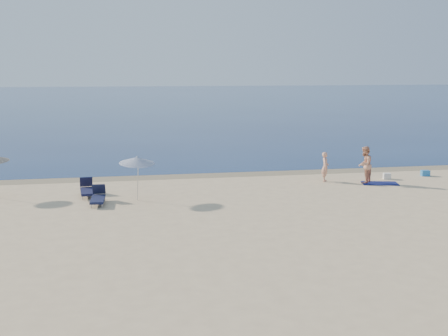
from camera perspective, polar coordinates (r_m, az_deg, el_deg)
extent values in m
cube|color=#0C204C|center=(111.53, -6.24, 6.99)|extent=(240.00, 160.00, 0.01)
cube|color=#847254|center=(32.09, 4.47, -0.53)|extent=(240.00, 1.60, 0.00)
imported|color=tan|center=(30.04, 10.24, 0.12)|extent=(0.55, 0.67, 1.57)
imported|color=tan|center=(30.03, 14.10, 0.32)|extent=(1.17, 1.18, 1.93)
cube|color=#0E1246|center=(30.23, 15.56, -1.51)|extent=(1.99, 1.39, 0.03)
cube|color=silver|center=(31.54, 16.22, -0.80)|extent=(0.44, 0.40, 0.32)
cube|color=#226EB9|center=(33.13, 19.77, -0.49)|extent=(0.48, 0.37, 0.32)
cylinder|color=silver|center=(25.47, -8.75, -1.36)|extent=(0.12, 0.23, 1.88)
cone|color=white|center=(25.50, -8.82, 0.78)|extent=(2.11, 2.12, 0.46)
sphere|color=silver|center=(25.47, -8.83, 1.14)|extent=(0.05, 0.05, 0.05)
cube|color=#131535|center=(26.96, -13.74, -2.33)|extent=(0.74, 1.66, 0.11)
cube|color=#131535|center=(27.68, -13.83, -1.37)|extent=(0.63, 0.45, 0.52)
cylinder|color=#A5A5AD|center=(26.99, -13.22, -2.55)|extent=(0.03, 0.03, 0.24)
cube|color=#141938|center=(25.28, -12.70, -3.12)|extent=(0.64, 1.59, 0.10)
cube|color=#141938|center=(25.98, -12.59, -2.10)|extent=(0.59, 0.41, 0.51)
cylinder|color=#A5A5AD|center=(25.28, -12.17, -3.36)|extent=(0.03, 0.03, 0.23)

